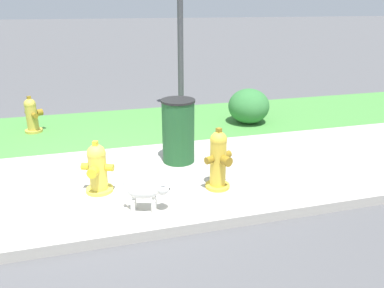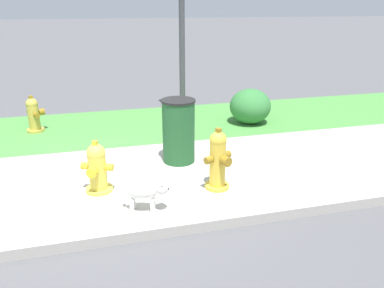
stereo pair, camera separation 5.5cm
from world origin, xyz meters
name	(u,v)px [view 1 (the left image)]	position (x,y,z in m)	size (l,w,h in m)	color
ground_plane	(101,184)	(0.00, 0.00, 0.00)	(120.00, 120.00, 0.00)	#515154
sidewalk_pavement	(101,184)	(0.00, 0.00, 0.01)	(18.00, 2.48, 0.01)	#ADA89E
grass_verge	(96,128)	(0.00, 2.40, 0.00)	(18.00, 2.33, 0.01)	#47893D
street_curb	(107,238)	(0.00, -1.32, 0.06)	(18.00, 0.16, 0.12)	#ADA89E
fire_hydrant_by_grass_verge	(98,169)	(-0.03, -0.21, 0.31)	(0.40, 0.38, 0.67)	yellow
fire_hydrant_at_driveway	(32,115)	(-1.08, 2.48, 0.31)	(0.35, 0.37, 0.67)	gold
fire_hydrant_across_street	(218,160)	(1.42, -0.50, 0.38)	(0.38, 0.36, 0.80)	gold
small_white_dog	(147,191)	(0.48, -0.83, 0.25)	(0.50, 0.28, 0.42)	white
trash_bin	(178,131)	(1.14, 0.46, 0.47)	(0.49, 0.49, 0.94)	#1E5128
shrub_bush_mid_verge	(249,106)	(2.90, 1.98, 0.33)	(0.79, 0.79, 0.67)	#337538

